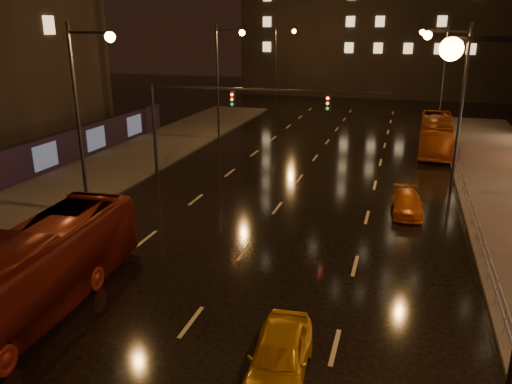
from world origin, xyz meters
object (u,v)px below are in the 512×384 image
bus_curb (436,134)px  taxi_far (407,203)px  bus_red (29,276)px  taxi_near (279,356)px

bus_curb → taxi_far: bearing=-95.3°
bus_curb → bus_red: bearing=-113.7°
taxi_near → taxi_far: taxi_near is taller
bus_red → taxi_far: (12.49, 14.54, -1.00)m
bus_curb → taxi_far: 15.91m
bus_curb → taxi_near: (-5.37, -30.97, -0.72)m
taxi_near → taxi_far: size_ratio=1.07×
taxi_near → taxi_far: (3.38, 15.20, -0.15)m
taxi_near → bus_curb: bearing=75.7°
taxi_near → taxi_far: bearing=73.0°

